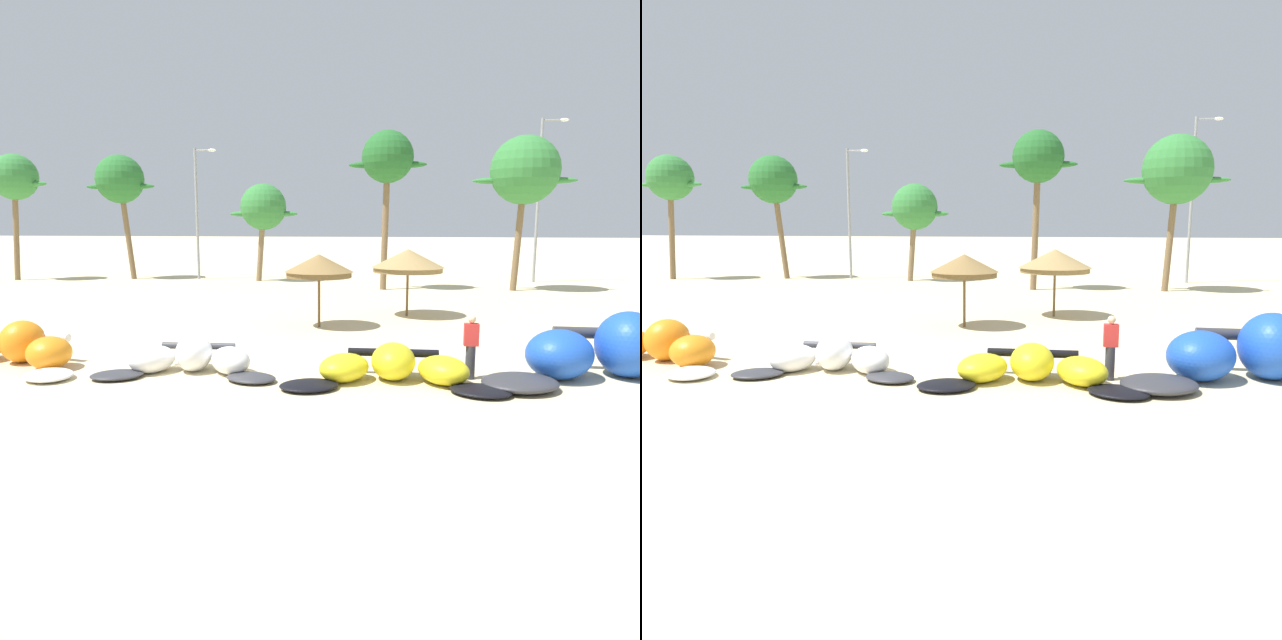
# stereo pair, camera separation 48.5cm
# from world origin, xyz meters

# --- Properties ---
(ground_plane) EXTENTS (260.00, 260.00, 0.00)m
(ground_plane) POSITION_xyz_m (0.00, 0.00, 0.00)
(ground_plane) COLOR beige
(kite_left) EXTENTS (5.62, 3.32, 1.18)m
(kite_left) POSITION_xyz_m (-5.19, -0.53, 0.45)
(kite_left) COLOR white
(kite_left) RESTS_ON ground
(kite_left_of_center) EXTENTS (4.95, 2.40, 0.95)m
(kite_left_of_center) POSITION_xyz_m (-0.04, -0.78, 0.36)
(kite_left_of_center) COLOR #333338
(kite_left_of_center) RESTS_ON ground
(kite_center) EXTENTS (5.65, 2.62, 0.92)m
(kite_center) POSITION_xyz_m (5.18, -1.02, 0.35)
(kite_center) COLOR black
(kite_center) RESTS_ON ground
(kite_right_of_center) EXTENTS (8.02, 3.69, 1.67)m
(kite_right_of_center) POSITION_xyz_m (11.05, -0.14, 0.64)
(kite_right_of_center) COLOR #333338
(kite_right_of_center) RESTS_ON ground
(beach_umbrella_near_van) EXTENTS (2.54, 2.54, 2.71)m
(beach_umbrella_near_van) POSITION_xyz_m (2.37, 6.34, 2.29)
(beach_umbrella_near_van) COLOR brown
(beach_umbrella_near_van) RESTS_ON ground
(beach_umbrella_middle) EXTENTS (2.99, 2.99, 2.78)m
(beach_umbrella_middle) POSITION_xyz_m (5.66, 9.37, 2.30)
(beach_umbrella_middle) COLOR brown
(beach_umbrella_middle) RESTS_ON ground
(person_near_kites) EXTENTS (0.36, 0.24, 1.62)m
(person_near_kites) POSITION_xyz_m (7.08, -0.44, 0.82)
(person_near_kites) COLOR #383842
(person_near_kites) RESTS_ON ground
(palm_leftmost) EXTENTS (4.44, 2.96, 8.21)m
(palm_leftmost) POSITION_xyz_m (-19.59, 21.31, 6.60)
(palm_leftmost) COLOR brown
(palm_leftmost) RESTS_ON ground
(palm_left) EXTENTS (4.78, 3.19, 8.24)m
(palm_left) POSITION_xyz_m (-13.18, 23.00, 6.55)
(palm_left) COLOR brown
(palm_left) RESTS_ON ground
(palm_left_of_gap) EXTENTS (4.45, 2.97, 6.29)m
(palm_left_of_gap) POSITION_xyz_m (-3.41, 22.76, 4.73)
(palm_left_of_gap) COLOR #7F6647
(palm_left_of_gap) RESTS_ON ground
(palm_center_left) EXTENTS (4.34, 2.90, 8.88)m
(palm_center_left) POSITION_xyz_m (4.58, 18.88, 7.28)
(palm_center_left) COLOR brown
(palm_center_left) RESTS_ON ground
(palm_center_right) EXTENTS (5.64, 3.76, 8.54)m
(palm_center_right) POSITION_xyz_m (12.09, 19.33, 6.60)
(palm_center_right) COLOR brown
(palm_center_right) RESTS_ON ground
(lamppost_west) EXTENTS (1.54, 0.24, 8.64)m
(lamppost_west) POSITION_xyz_m (-8.04, 23.62, 4.82)
(lamppost_west) COLOR gray
(lamppost_west) RESTS_ON ground
(lamppost_west_center) EXTENTS (1.66, 0.24, 10.20)m
(lamppost_west_center) POSITION_xyz_m (14.10, 24.34, 5.63)
(lamppost_west_center) COLOR gray
(lamppost_west_center) RESTS_ON ground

